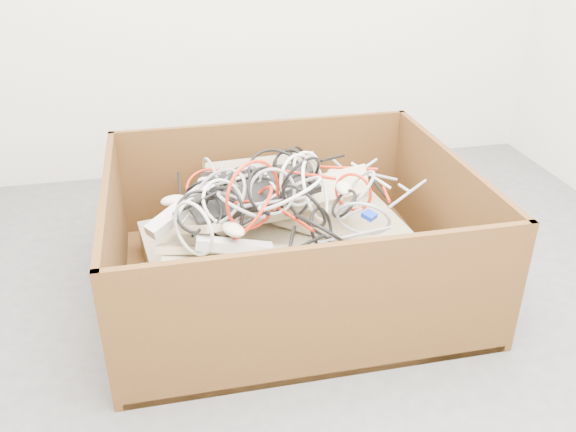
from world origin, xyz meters
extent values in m
plane|color=#494A4C|center=(0.00, 0.00, 0.00)|extent=(3.00, 3.00, 0.00)
cube|color=#3F250F|center=(-0.16, 0.29, 0.01)|extent=(1.31, 1.09, 0.03)
cube|color=#3F250F|center=(-0.16, 0.83, 0.25)|extent=(1.31, 0.02, 0.50)
cube|color=#3F250F|center=(-0.16, -0.24, 0.25)|extent=(1.31, 0.03, 0.50)
cube|color=#3F250F|center=(0.49, 0.29, 0.25)|extent=(0.03, 1.04, 0.50)
cube|color=#3F250F|center=(-0.80, 0.29, 0.25)|extent=(0.02, 1.04, 0.50)
cube|color=#BFB08D|center=(-0.16, 0.31, 0.08)|extent=(1.15, 1.00, 0.21)
cube|color=#BFB08D|center=(-0.27, 0.24, 0.17)|extent=(0.83, 0.74, 0.22)
cube|color=tan|center=(-0.29, 0.54, 0.22)|extent=(0.43, 0.45, 0.18)
cube|color=tan|center=(0.04, 0.35, 0.21)|extent=(0.49, 0.37, 0.10)
cube|color=tan|center=(0.03, 0.00, 0.18)|extent=(0.20, 0.48, 0.06)
cube|color=tan|center=(-0.42, 0.23, 0.24)|extent=(0.49, 0.22, 0.11)
cube|color=tan|center=(0.14, 0.17, 0.22)|extent=(0.26, 0.48, 0.17)
cube|color=tan|center=(-0.21, 0.65, 0.32)|extent=(0.47, 0.14, 0.20)
cube|color=tan|center=(-0.35, 0.30, 0.30)|extent=(0.47, 0.40, 0.20)
cube|color=tan|center=(-0.05, 0.40, 0.34)|extent=(0.47, 0.29, 0.20)
cube|color=black|center=(-0.23, 0.53, 0.38)|extent=(0.47, 0.17, 0.06)
cube|color=black|center=(-0.29, 0.29, 0.41)|extent=(0.50, 0.27, 0.09)
ellipsoid|color=beige|center=(-0.58, 0.45, 0.34)|extent=(0.11, 0.08, 0.04)
ellipsoid|color=beige|center=(0.12, 0.59, 0.33)|extent=(0.11, 0.11, 0.04)
ellipsoid|color=beige|center=(-0.36, 0.03, 0.31)|extent=(0.11, 0.08, 0.04)
ellipsoid|color=beige|center=(0.03, 0.23, 0.44)|extent=(0.08, 0.11, 0.04)
ellipsoid|color=beige|center=(-0.44, 0.48, 0.39)|extent=(0.12, 0.11, 0.04)
ellipsoid|color=black|center=(-0.02, -0.14, 0.27)|extent=(0.11, 0.08, 0.04)
ellipsoid|color=beige|center=(-0.39, 0.10, 0.39)|extent=(0.10, 0.12, 0.04)
cube|color=silver|center=(-0.55, 0.32, 0.37)|extent=(0.28, 0.23, 0.13)
cube|color=silver|center=(-0.39, 0.10, 0.32)|extent=(0.27, 0.08, 0.09)
cube|color=#0D31C9|center=(0.10, 0.14, 0.36)|extent=(0.06, 0.06, 0.03)
torus|color=black|center=(-0.15, 0.11, 0.44)|extent=(0.13, 0.25, 0.25)
torus|color=silver|center=(-0.54, 0.26, 0.39)|extent=(0.11, 0.14, 0.14)
torus|color=black|center=(-0.04, 0.53, 0.37)|extent=(0.20, 0.32, 0.28)
torus|color=black|center=(-0.12, 0.55, 0.40)|extent=(0.14, 0.10, 0.14)
torus|color=gray|center=(0.08, 0.23, 0.42)|extent=(0.17, 0.26, 0.22)
torus|color=silver|center=(-0.19, 0.15, 0.48)|extent=(0.26, 0.29, 0.18)
torus|color=black|center=(-0.14, 0.25, 0.42)|extent=(0.17, 0.12, 0.20)
torus|color=black|center=(-0.41, 0.19, 0.41)|extent=(0.18, 0.21, 0.24)
torus|color=gray|center=(-0.46, 0.40, 0.36)|extent=(0.14, 0.09, 0.16)
torus|color=black|center=(-0.11, 0.50, 0.41)|extent=(0.16, 0.17, 0.20)
torus|color=silver|center=(-0.06, 0.41, 0.46)|extent=(0.13, 0.07, 0.12)
torus|color=black|center=(-0.47, 0.31, 0.40)|extent=(0.33, 0.30, 0.19)
torus|color=silver|center=(-0.13, 0.27, 0.47)|extent=(0.22, 0.14, 0.22)
torus|color=black|center=(-0.46, 0.32, 0.38)|extent=(0.13, 0.15, 0.18)
torus|color=gray|center=(0.05, 0.07, 0.39)|extent=(0.25, 0.17, 0.22)
torus|color=red|center=(-0.42, 0.54, 0.33)|extent=(0.25, 0.22, 0.14)
torus|color=black|center=(-0.45, 0.46, 0.38)|extent=(0.23, 0.15, 0.19)
torus|color=silver|center=(-0.08, 0.20, 0.45)|extent=(0.17, 0.30, 0.31)
torus|color=black|center=(-0.43, 0.27, 0.37)|extent=(0.21, 0.09, 0.21)
torus|color=black|center=(-0.31, 0.42, 0.39)|extent=(0.18, 0.15, 0.15)
torus|color=gray|center=(-0.42, 0.58, 0.36)|extent=(0.06, 0.25, 0.25)
torus|color=red|center=(0.07, 0.23, 0.41)|extent=(0.16, 0.14, 0.20)
torus|color=black|center=(-0.28, 0.28, 0.42)|extent=(0.18, 0.17, 0.11)
torus|color=silver|center=(-0.34, 0.46, 0.40)|extent=(0.18, 0.17, 0.08)
torus|color=silver|center=(-0.52, 0.12, 0.40)|extent=(0.18, 0.23, 0.28)
torus|color=black|center=(0.01, 0.15, 0.41)|extent=(0.10, 0.14, 0.11)
torus|color=red|center=(-0.32, 0.18, 0.40)|extent=(0.19, 0.30, 0.26)
torus|color=gray|center=(-0.42, 0.26, 0.43)|extent=(0.26, 0.26, 0.20)
torus|color=black|center=(-0.25, 0.22, 0.46)|extent=(0.22, 0.14, 0.22)
torus|color=gray|center=(-0.24, 0.20, 0.47)|extent=(0.24, 0.08, 0.23)
torus|color=black|center=(-0.09, 0.03, 0.38)|extent=(0.21, 0.29, 0.24)
torus|color=gray|center=(-0.49, 0.31, 0.36)|extent=(0.12, 0.10, 0.09)
torus|color=gray|center=(-0.28, 0.47, 0.36)|extent=(0.33, 0.17, 0.30)
torus|color=red|center=(-0.31, 0.18, 0.47)|extent=(0.25, 0.15, 0.28)
torus|color=black|center=(-0.12, 0.26, 0.48)|extent=(0.20, 0.17, 0.18)
torus|color=gray|center=(-0.30, 0.34, 0.46)|extent=(0.14, 0.03, 0.14)
torus|color=black|center=(-0.18, 0.41, 0.43)|extent=(0.30, 0.27, 0.17)
torus|color=black|center=(-0.50, 0.20, 0.41)|extent=(0.23, 0.17, 0.16)
torus|color=gray|center=(-0.35, 0.18, 0.44)|extent=(0.24, 0.26, 0.14)
torus|color=black|center=(-0.10, 0.05, 0.39)|extent=(0.13, 0.17, 0.20)
torus|color=silver|center=(-0.41, 0.23, 0.43)|extent=(0.16, 0.18, 0.18)
cylinder|color=gray|center=(0.29, 0.60, 0.30)|extent=(0.18, 0.11, 0.04)
cylinder|color=red|center=(0.22, 0.29, 0.36)|extent=(0.04, 0.12, 0.02)
cylinder|color=red|center=(-0.19, 0.11, 0.41)|extent=(0.09, 0.26, 0.04)
cylinder|color=silver|center=(-0.57, -0.04, 0.32)|extent=(0.15, 0.13, 0.04)
cylinder|color=gray|center=(-0.42, 0.49, 0.36)|extent=(0.12, 0.27, 0.09)
cylinder|color=gray|center=(-0.23, 0.20, 0.42)|extent=(0.26, 0.07, 0.03)
cylinder|color=red|center=(-0.13, 0.27, 0.49)|extent=(0.24, 0.19, 0.03)
cylinder|color=red|center=(0.11, 0.50, 0.40)|extent=(0.26, 0.14, 0.03)
cylinder|color=silver|center=(0.26, 0.61, 0.34)|extent=(0.12, 0.12, 0.02)
cylinder|color=silver|center=(0.22, 0.47, 0.36)|extent=(0.13, 0.16, 0.07)
cylinder|color=gray|center=(-0.32, 0.41, 0.38)|extent=(0.02, 0.25, 0.02)
cylinder|color=gray|center=(-0.32, 0.53, 0.41)|extent=(0.10, 0.10, 0.04)
cylinder|color=black|center=(-0.24, -0.06, 0.36)|extent=(0.11, 0.25, 0.10)
cylinder|color=black|center=(0.08, 0.56, 0.41)|extent=(0.13, 0.10, 0.04)
cylinder|color=black|center=(-0.17, -0.06, 0.40)|extent=(0.12, 0.08, 0.02)
cylinder|color=gray|center=(0.15, 0.56, 0.35)|extent=(0.09, 0.18, 0.07)
cylinder|color=black|center=(0.09, 0.27, 0.37)|extent=(0.14, 0.25, 0.09)
cylinder|color=silver|center=(0.35, 0.41, 0.32)|extent=(0.03, 0.15, 0.05)
cylinder|color=black|center=(-0.55, 0.55, 0.34)|extent=(0.02, 0.22, 0.07)
cylinder|color=gray|center=(-0.03, -0.04, 0.36)|extent=(0.12, 0.20, 0.03)
cylinder|color=black|center=(-0.48, 0.16, 0.38)|extent=(0.10, 0.15, 0.03)
cylinder|color=black|center=(-0.61, 0.08, 0.28)|extent=(0.19, 0.02, 0.07)
cylinder|color=gray|center=(0.01, 0.03, 0.35)|extent=(0.24, 0.08, 0.08)
cylinder|color=red|center=(-0.29, 0.26, 0.41)|extent=(0.16, 0.14, 0.08)
cylinder|color=gray|center=(0.33, 0.33, 0.33)|extent=(0.19, 0.08, 0.08)
cylinder|color=black|center=(0.15, 0.40, 0.36)|extent=(0.03, 0.13, 0.03)
cylinder|color=silver|center=(-0.22, 0.35, 0.44)|extent=(0.03, 0.20, 0.02)
cylinder|color=black|center=(0.21, 0.35, 0.36)|extent=(0.04, 0.15, 0.05)
cylinder|color=black|center=(-0.29, 0.16, 0.40)|extent=(0.26, 0.11, 0.08)
camera|label=1|loc=(-0.59, -1.66, 1.38)|focal=37.74mm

